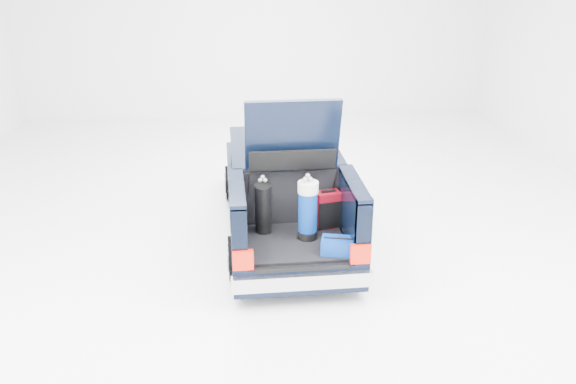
{
  "coord_description": "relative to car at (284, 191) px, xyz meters",
  "views": [
    {
      "loc": [
        -0.9,
        -8.78,
        4.41
      ],
      "look_at": [
        0.0,
        -0.5,
        0.91
      ],
      "focal_mm": 38.0,
      "sensor_mm": 36.0,
      "label": 1
    }
  ],
  "objects": [
    {
      "name": "car",
      "position": [
        0.0,
        0.0,
        0.0
      ],
      "size": [
        1.87,
        4.65,
        2.47
      ],
      "color": "black",
      "rests_on": "ground"
    },
    {
      "name": "red_suitcase",
      "position": [
        0.5,
        -1.19,
        0.19
      ],
      "size": [
        0.37,
        0.28,
        0.56
      ],
      "rotation": [
        0.0,
        0.0,
        0.19
      ],
      "color": "#65030E",
      "rests_on": "car"
    },
    {
      "name": "ground",
      "position": [
        0.0,
        -0.11,
        -0.67
      ],
      "size": [
        14.0,
        14.0,
        0.0
      ],
      "primitive_type": "plane",
      "color": "white",
      "rests_on": "ground"
    },
    {
      "name": "blue_golf_bag",
      "position": [
        0.17,
        -1.51,
        0.35
      ],
      "size": [
        0.36,
        0.36,
        0.93
      ],
      "rotation": [
        0.0,
        0.0,
        0.37
      ],
      "color": "black",
      "rests_on": "car"
    },
    {
      "name": "black_golf_bag",
      "position": [
        -0.42,
        -1.31,
        0.31
      ],
      "size": [
        0.26,
        0.36,
        0.85
      ],
      "rotation": [
        0.0,
        0.0,
        -0.08
      ],
      "color": "black",
      "rests_on": "car"
    },
    {
      "name": "blue_duffel",
      "position": [
        0.5,
        -1.98,
        0.03
      ],
      "size": [
        0.48,
        0.37,
        0.22
      ],
      "rotation": [
        0.0,
        0.0,
        -0.26
      ],
      "color": "navy",
      "rests_on": "car"
    }
  ]
}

